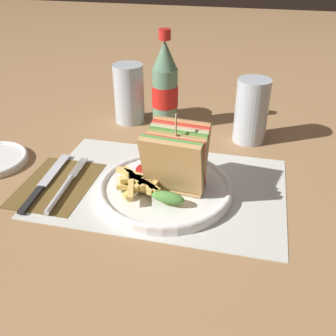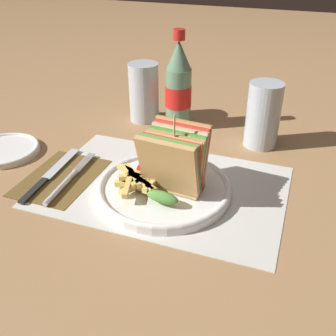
{
  "view_description": "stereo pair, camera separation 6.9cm",
  "coord_description": "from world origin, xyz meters",
  "px_view_note": "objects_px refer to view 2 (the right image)",
  "views": [
    {
      "loc": [
        0.12,
        -0.54,
        0.4
      ],
      "look_at": [
        -0.02,
        0.03,
        0.04
      ],
      "focal_mm": 42.0,
      "sensor_mm": 36.0,
      "label": 1
    },
    {
      "loc": [
        0.18,
        -0.52,
        0.4
      ],
      "look_at": [
        -0.02,
        0.03,
        0.04
      ],
      "focal_mm": 42.0,
      "sensor_mm": 36.0,
      "label": 2
    }
  ],
  "objects_px": {
    "glass_near": "(263,119)",
    "glass_far": "(144,96)",
    "fork": "(66,181)",
    "coke_bottle_near": "(178,88)",
    "side_saucer": "(4,150)",
    "knife": "(50,174)",
    "plate_main": "(164,188)",
    "club_sandwich": "(173,161)"
  },
  "relations": [
    {
      "from": "glass_near",
      "to": "glass_far",
      "type": "distance_m",
      "value": 0.29
    },
    {
      "from": "club_sandwich",
      "to": "side_saucer",
      "type": "relative_size",
      "value": 0.96
    },
    {
      "from": "fork",
      "to": "side_saucer",
      "type": "relative_size",
      "value": 1.26
    },
    {
      "from": "fork",
      "to": "glass_far",
      "type": "distance_m",
      "value": 0.32
    },
    {
      "from": "club_sandwich",
      "to": "coke_bottle_near",
      "type": "xyz_separation_m",
      "value": [
        -0.08,
        0.27,
        0.03
      ]
    },
    {
      "from": "side_saucer",
      "to": "glass_near",
      "type": "bearing_deg",
      "value": 23.98
    },
    {
      "from": "club_sandwich",
      "to": "fork",
      "type": "bearing_deg",
      "value": -168.36
    },
    {
      "from": "fork",
      "to": "glass_near",
      "type": "xyz_separation_m",
      "value": [
        0.3,
        0.28,
        0.05
      ]
    },
    {
      "from": "plate_main",
      "to": "side_saucer",
      "type": "relative_size",
      "value": 1.65
    },
    {
      "from": "glass_near",
      "to": "glass_far",
      "type": "bearing_deg",
      "value": 172.28
    },
    {
      "from": "glass_near",
      "to": "glass_far",
      "type": "xyz_separation_m",
      "value": [
        -0.28,
        0.04,
        0.0
      ]
    },
    {
      "from": "plate_main",
      "to": "fork",
      "type": "bearing_deg",
      "value": -167.86
    },
    {
      "from": "knife",
      "to": "side_saucer",
      "type": "distance_m",
      "value": 0.15
    },
    {
      "from": "coke_bottle_near",
      "to": "side_saucer",
      "type": "xyz_separation_m",
      "value": [
        -0.3,
        -0.25,
        -0.09
      ]
    },
    {
      "from": "plate_main",
      "to": "coke_bottle_near",
      "type": "height_order",
      "value": "coke_bottle_near"
    },
    {
      "from": "glass_near",
      "to": "club_sandwich",
      "type": "bearing_deg",
      "value": -115.27
    },
    {
      "from": "knife",
      "to": "side_saucer",
      "type": "xyz_separation_m",
      "value": [
        -0.14,
        0.05,
        0.0
      ]
    },
    {
      "from": "knife",
      "to": "coke_bottle_near",
      "type": "bearing_deg",
      "value": 58.56
    },
    {
      "from": "knife",
      "to": "glass_far",
      "type": "bearing_deg",
      "value": 74.27
    },
    {
      "from": "glass_far",
      "to": "knife",
      "type": "bearing_deg",
      "value": -101.94
    },
    {
      "from": "club_sandwich",
      "to": "side_saucer",
      "type": "height_order",
      "value": "club_sandwich"
    },
    {
      "from": "knife",
      "to": "side_saucer",
      "type": "relative_size",
      "value": 1.37
    },
    {
      "from": "club_sandwich",
      "to": "glass_near",
      "type": "bearing_deg",
      "value": 64.73
    },
    {
      "from": "knife",
      "to": "glass_near",
      "type": "distance_m",
      "value": 0.44
    },
    {
      "from": "fork",
      "to": "knife",
      "type": "relative_size",
      "value": 0.92
    },
    {
      "from": "fork",
      "to": "glass_far",
      "type": "xyz_separation_m",
      "value": [
        0.02,
        0.32,
        0.05
      ]
    },
    {
      "from": "coke_bottle_near",
      "to": "knife",
      "type": "bearing_deg",
      "value": -117.65
    },
    {
      "from": "side_saucer",
      "to": "club_sandwich",
      "type": "bearing_deg",
      "value": -3.15
    },
    {
      "from": "club_sandwich",
      "to": "glass_far",
      "type": "height_order",
      "value": "club_sandwich"
    },
    {
      "from": "fork",
      "to": "glass_near",
      "type": "distance_m",
      "value": 0.42
    },
    {
      "from": "club_sandwich",
      "to": "coke_bottle_near",
      "type": "distance_m",
      "value": 0.28
    },
    {
      "from": "glass_near",
      "to": "knife",
      "type": "bearing_deg",
      "value": -142.85
    },
    {
      "from": "coke_bottle_near",
      "to": "glass_near",
      "type": "distance_m",
      "value": 0.2
    },
    {
      "from": "knife",
      "to": "glass_near",
      "type": "xyz_separation_m",
      "value": [
        0.35,
        0.26,
        0.05
      ]
    },
    {
      "from": "knife",
      "to": "glass_far",
      "type": "distance_m",
      "value": 0.31
    },
    {
      "from": "glass_near",
      "to": "side_saucer",
      "type": "bearing_deg",
      "value": -156.02
    },
    {
      "from": "plate_main",
      "to": "glass_far",
      "type": "xyz_separation_m",
      "value": [
        -0.16,
        0.28,
        0.05
      ]
    },
    {
      "from": "knife",
      "to": "glass_far",
      "type": "height_order",
      "value": "glass_far"
    },
    {
      "from": "plate_main",
      "to": "fork",
      "type": "distance_m",
      "value": 0.18
    },
    {
      "from": "coke_bottle_near",
      "to": "glass_far",
      "type": "distance_m",
      "value": 0.1
    },
    {
      "from": "plate_main",
      "to": "knife",
      "type": "bearing_deg",
      "value": -174.09
    },
    {
      "from": "glass_near",
      "to": "plate_main",
      "type": "bearing_deg",
      "value": -118.2
    }
  ]
}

